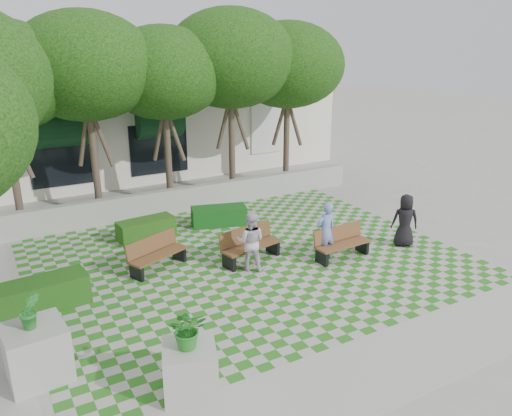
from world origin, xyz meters
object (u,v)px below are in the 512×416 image
person_blue (326,231)px  person_white (250,241)px  bench_east (341,243)px  planter_front (189,359)px  hedge_midright (219,216)px  person_dark (405,220)px  planter_back (36,350)px  bench_mid (250,245)px  bench_west (157,254)px  hedge_west (42,294)px  hedge_midleft (146,229)px

person_blue → person_white: size_ratio=1.03×
bench_east → planter_front: 7.05m
hedge_midright → bench_east: bearing=-65.4°
hedge_midright → person_dark: person_dark is taller
bench_east → planter_back: bearing=-172.7°
bench_mid → bench_west: bearing=151.7°
planter_front → person_white: planter_front is taller
bench_east → hedge_west: (-8.13, 1.18, -0.08)m
bench_east → person_blue: (-0.46, 0.18, 0.42)m
person_white → bench_mid: bearing=-81.7°
planter_back → hedge_midright: bearing=41.5°
bench_east → planter_front: size_ratio=1.06×
bench_east → hedge_midleft: 6.29m
hedge_midleft → planter_back: 7.13m
hedge_midleft → person_blue: bearing=-45.5°
bench_mid → person_dark: (4.74, -1.40, 0.36)m
planter_back → person_white: size_ratio=1.07×
bench_west → person_blue: (4.56, -1.76, 0.42)m
planter_back → person_dark: planter_back is taller
bench_mid → person_dark: person_dark is taller
bench_mid → planter_back: planter_back is taller
planter_front → person_white: size_ratio=1.00×
bench_mid → person_white: size_ratio=1.16×
bench_mid → bench_west: bench_mid is taller
hedge_midleft → bench_mid: bearing=-56.6°
person_blue → person_white: person_blue is taller
planter_back → bench_mid: bearing=23.9°
hedge_midright → person_white: (-0.77, -3.67, 0.52)m
hedge_midleft → planter_front: 7.89m
bench_west → hedge_midleft: bearing=55.7°
planter_back → person_blue: planter_back is taller
bench_west → person_white: size_ratio=1.11×
planter_back → person_white: (5.82, 2.17, 0.24)m
bench_west → hedge_west: bench_west is taller
hedge_midleft → hedge_west: bearing=-138.5°
planter_back → hedge_midleft: bearing=55.8°
bench_mid → person_white: person_white is taller
hedge_midleft → person_white: size_ratio=1.09×
planter_front → planter_back: 2.98m
hedge_midleft → bench_east: bearing=-43.7°
bench_mid → person_blue: 2.25m
person_dark → planter_front: bearing=53.6°
planter_front → person_dark: size_ratio=1.02×
hedge_midright → hedge_west: bearing=-153.2°
bench_west → person_blue: size_ratio=1.08×
bench_west → planter_back: bearing=-158.7°
bench_mid → hedge_midright: (0.49, 3.13, -0.15)m
hedge_midleft → person_dark: (6.84, -4.58, 0.51)m
planter_front → hedge_midleft: bearing=78.0°
hedge_west → bench_mid: bearing=-0.2°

